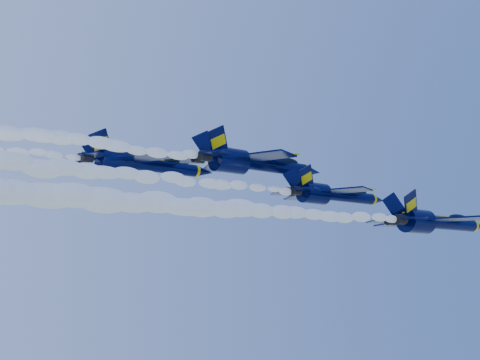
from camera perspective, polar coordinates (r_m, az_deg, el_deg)
jet_lead at (r=74.76m, az=18.02°, el=-3.80°), size 17.95×14.73×6.67m
smoke_trail_jet_lead at (r=53.32m, az=-1.03°, el=-2.72°), size 44.51×2.29×2.06m
jet_second at (r=75.72m, az=8.83°, el=-1.36°), size 16.79×13.77×6.24m
smoke_trail_jet_second at (r=58.66m, az=-11.81°, el=0.57°), size 44.51×2.14×1.93m
jet_third at (r=73.29m, az=1.43°, el=1.63°), size 19.37×15.89×7.20m
jet_fourth at (r=73.96m, az=-9.26°, el=1.53°), size 18.23×14.95×6.77m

